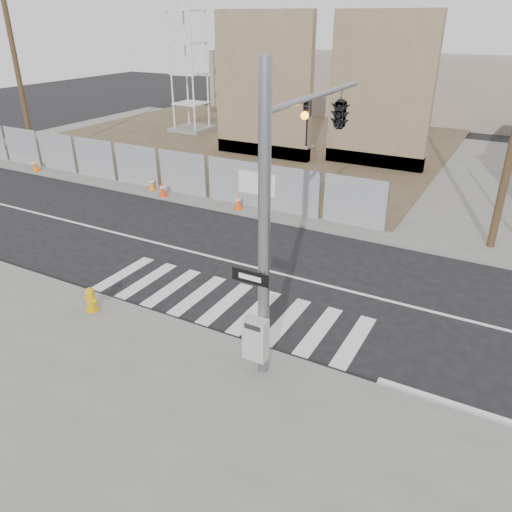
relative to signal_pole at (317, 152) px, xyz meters
The scene contains 12 objects.
ground 5.77m from the signal_pole, 140.66° to the left, with size 100.00×100.00×0.00m, color black.
sidewalk_far 16.91m from the signal_pole, 98.84° to the left, with size 50.00×20.00×0.12m, color slate.
signal_pole is the anchor object (origin of this frame).
chain_link_fence 14.80m from the signal_pole, 150.58° to the left, with size 24.60×0.04×2.00m, color gray.
concrete_wall_left 17.92m from the signal_pole, 122.11° to the left, with size 6.00×1.30×8.00m.
concrete_wall_right 16.46m from the signal_pole, 100.52° to the left, with size 5.50×1.30×8.00m.
utility_pole_left 21.84m from the signal_pole, 159.79° to the left, with size 1.60×0.28×10.00m.
fire_hydrant 7.55m from the signal_pole, 153.49° to the right, with size 0.46×0.46×0.73m.
traffic_cone_a 20.32m from the signal_pole, 161.61° to the left, with size 0.41×0.41×0.74m.
traffic_cone_b 13.77m from the signal_pole, 148.84° to the left, with size 0.41×0.41×0.65m.
traffic_cone_c 12.67m from the signal_pole, 148.26° to the left, with size 0.45×0.45×0.68m.
traffic_cone_d 9.91m from the signal_pole, 133.51° to the left, with size 0.44×0.44×0.68m.
Camera 1 is at (6.96, -13.29, 7.74)m, focal length 35.00 mm.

